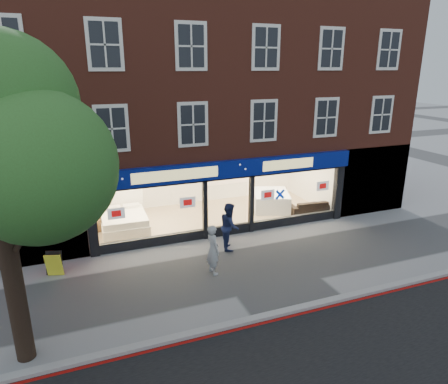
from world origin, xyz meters
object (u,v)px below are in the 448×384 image
display_bed (124,220)px  pedestrian_grey (213,249)px  mattress_stack (271,200)px  pedestrian_blue (230,226)px  a_board (54,264)px  sofa (310,207)px

display_bed → pedestrian_grey: 5.59m
mattress_stack → pedestrian_grey: bearing=-134.2°
pedestrian_grey → pedestrian_blue: pedestrian_blue is taller
display_bed → mattress_stack: 7.22m
display_bed → pedestrian_blue: pedestrian_blue is taller
mattress_stack → pedestrian_blue: (-3.56, -3.33, 0.42)m
a_board → pedestrian_blue: 6.46m
display_bed → sofa: (8.72, -1.28, -0.08)m
sofa → pedestrian_blue: (-5.06, -2.11, 0.54)m
pedestrian_grey → pedestrian_blue: bearing=-46.4°
sofa → pedestrian_blue: 5.51m
display_bed → pedestrian_blue: bearing=-41.5°
mattress_stack → pedestrian_blue: 4.90m
sofa → pedestrian_blue: pedestrian_blue is taller
a_board → pedestrian_grey: bearing=-1.6°
mattress_stack → pedestrian_grey: pedestrian_grey is taller
sofa → pedestrian_blue: bearing=28.4°
display_bed → sofa: 8.81m
sofa → pedestrian_grey: (-6.34, -3.76, 0.49)m
sofa → a_board: bearing=15.4°
display_bed → pedestrian_grey: size_ratio=1.37×
mattress_stack → sofa: size_ratio=1.25×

